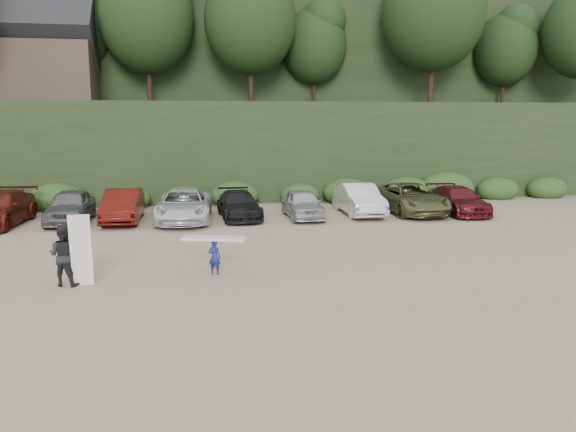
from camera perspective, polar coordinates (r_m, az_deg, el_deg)
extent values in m
plane|color=tan|center=(18.76, -4.40, -5.65)|extent=(120.00, 120.00, 0.00)
cube|color=black|center=(40.08, -7.44, 6.93)|extent=(80.00, 14.00, 6.00)
cube|color=black|center=(58.10, -8.31, 12.74)|extent=(90.00, 30.00, 16.00)
ellipsoid|color=black|center=(40.48, -7.70, 18.31)|extent=(66.00, 12.00, 10.00)
cube|color=#2B491E|center=(32.82, -7.75, 2.07)|extent=(46.20, 2.00, 1.20)
cube|color=brown|center=(43.36, -24.19, 13.00)|extent=(8.00, 6.00, 4.00)
imported|color=slate|center=(29.23, -21.23, 0.94)|extent=(1.92, 4.75, 1.62)
imported|color=#57120D|center=(28.67, -16.43, 1.01)|extent=(1.74, 4.81, 1.58)
imported|color=silver|center=(28.06, -10.54, 1.05)|extent=(2.94, 5.81, 1.57)
imported|color=black|center=(28.59, -5.01, 1.15)|extent=(2.20, 4.83, 1.37)
imported|color=#B4B3B8|center=(28.56, 1.50, 1.25)|extent=(1.79, 4.30, 1.45)
imported|color=silver|center=(29.80, 7.21, 1.71)|extent=(1.75, 4.95, 1.63)
imported|color=brown|center=(30.70, 12.36, 1.76)|extent=(2.80, 5.79, 1.59)
imported|color=#5C151C|center=(31.25, 16.90, 1.55)|extent=(2.04, 4.92, 1.42)
imported|color=navy|center=(18.42, -7.47, -4.18)|extent=(0.48, 0.41, 1.13)
cube|color=silver|center=(18.28, -7.51, -2.26)|extent=(2.14, 1.11, 0.08)
imported|color=black|center=(18.28, -21.81, -3.72)|extent=(1.08, 0.95, 1.88)
cube|color=white|center=(17.97, -20.29, -3.29)|extent=(0.64, 0.35, 2.21)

